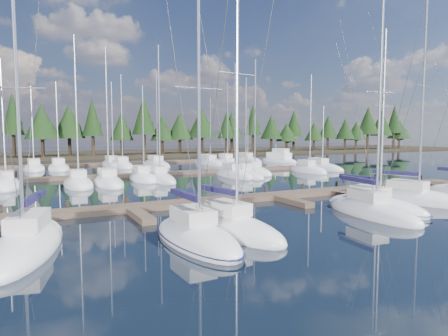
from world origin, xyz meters
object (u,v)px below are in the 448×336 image
front_sailboat_2 (232,228)px  front_sailboat_5 (412,198)px  motor_yacht_right (279,159)px  front_sailboat_4 (374,207)px  main_dock (276,197)px  front_sailboat_3 (371,211)px  front_sailboat_0 (27,245)px  front_sailboat_1 (196,237)px

front_sailboat_2 → front_sailboat_5: front_sailboat_5 is taller
front_sailboat_2 → motor_yacht_right: bearing=52.7°
front_sailboat_2 → front_sailboat_4: (12.01, 1.12, -0.02)m
main_dock → front_sailboat_2: front_sailboat_2 is taller
front_sailboat_5 → motor_yacht_right: 44.08m
front_sailboat_3 → front_sailboat_5: bearing=18.4°
front_sailboat_2 → front_sailboat_3: front_sailboat_2 is taller
front_sailboat_3 → front_sailboat_0: bearing=175.7°
front_sailboat_3 → front_sailboat_4: (1.56, 1.19, -0.02)m
front_sailboat_5 → front_sailboat_1: bearing=-171.2°
front_sailboat_4 → front_sailboat_0: bearing=179.1°
main_dock → front_sailboat_3: size_ratio=3.01×
front_sailboat_3 → front_sailboat_5: size_ratio=0.89×
front_sailboat_3 → main_dock: bearing=103.4°
front_sailboat_4 → motor_yacht_right: 47.25m
main_dock → front_sailboat_2: bearing=-136.0°
front_sailboat_1 → front_sailboat_2: bearing=18.8°
front_sailboat_1 → front_sailboat_4: 14.63m
front_sailboat_1 → front_sailboat_3: size_ratio=0.94×
motor_yacht_right → main_dock: bearing=-124.9°
front_sailboat_3 → motor_yacht_right: 49.01m
front_sailboat_4 → motor_yacht_right: (21.03, 42.31, 0.18)m
front_sailboat_4 → motor_yacht_right: front_sailboat_4 is taller
front_sailboat_0 → front_sailboat_3: size_ratio=0.93×
front_sailboat_0 → front_sailboat_2: 10.18m
front_sailboat_0 → front_sailboat_2: (10.07, -1.48, 0.03)m
front_sailboat_0 → front_sailboat_4: size_ratio=1.02×
front_sailboat_1 → motor_yacht_right: (35.52, 44.28, 0.18)m
motor_yacht_right → front_sailboat_4: bearing=-116.4°
front_sailboat_4 → front_sailboat_2: bearing=-174.7°
front_sailboat_2 → front_sailboat_4: front_sailboat_2 is taller
main_dock → front_sailboat_5: size_ratio=2.67×
motor_yacht_right → front_sailboat_0: bearing=-135.8°
front_sailboat_3 → front_sailboat_4: size_ratio=1.10×
front_sailboat_4 → front_sailboat_5: (5.36, 1.11, 0.02)m
front_sailboat_1 → main_dock: bearing=39.5°
front_sailboat_1 → front_sailboat_3: bearing=3.5°
front_sailboat_1 → front_sailboat_2: 2.63m
front_sailboat_1 → front_sailboat_2: front_sailboat_2 is taller
motor_yacht_right → front_sailboat_2: bearing=-127.3°
front_sailboat_0 → motor_yacht_right: bearing=44.2°
front_sailboat_3 → front_sailboat_2: bearing=179.6°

